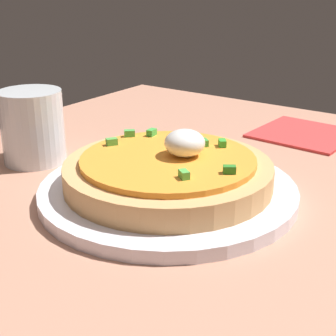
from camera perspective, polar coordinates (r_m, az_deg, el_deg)
name	(u,v)px	position (r cm, az deg, el deg)	size (l,w,h in cm)	color
dining_table	(132,215)	(55.11, -4.13, -5.37)	(98.96, 73.98, 2.58)	tan
plate	(168,191)	(56.01, 0.00, -2.58)	(28.66, 28.66, 1.42)	white
pizza	(169,171)	(55.10, 0.07, -0.30)	(23.04, 23.04, 6.23)	tan
cup_near	(33,130)	(67.69, -15.14, 4.22)	(8.12, 8.12, 9.50)	silver
napkin	(304,134)	(80.18, 15.23, 3.79)	(13.68, 13.68, 0.40)	#DB3938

